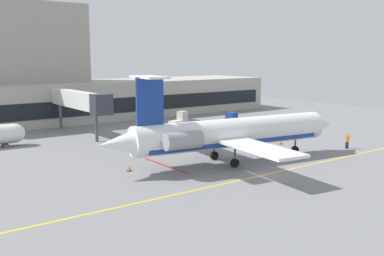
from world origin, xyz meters
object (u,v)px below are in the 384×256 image
Objects in this scene: regional_jet at (229,133)px; pushback_tractor at (234,119)px; marshaller at (347,141)px; baggage_tug at (180,120)px.

regional_jet is 26.28m from pushback_tractor.
regional_jet reaches higher than pushback_tractor.
baggage_tug is at bearing 102.71° from marshaller.
pushback_tractor is 22.27m from marshaller.
baggage_tug is 27.48m from marshaller.
regional_jet is 16.84m from marshaller.
pushback_tractor is at bearing 47.03° from regional_jet.
pushback_tractor is (7.49, -4.58, -0.06)m from baggage_tug.
pushback_tractor is (17.85, 19.16, -2.21)m from regional_jet.
regional_jet is at bearing -113.57° from baggage_tug.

